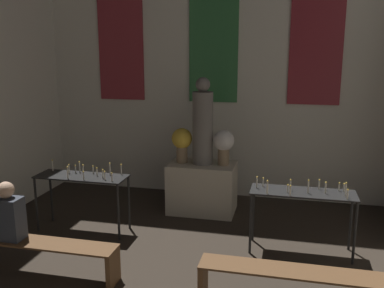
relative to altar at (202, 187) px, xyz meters
The scene contains 10 objects.
wall_back 2.66m from the altar, 90.00° to the left, with size 6.76×0.16×5.73m.
altar is the anchor object (origin of this frame).
statue 1.12m from the altar, 90.00° to the right, with size 0.35×0.35×1.48m.
flower_vase_left 0.89m from the altar, behind, with size 0.36×0.36×0.60m.
flower_vase_right 0.89m from the altar, ahead, with size 0.36×0.36×0.60m.
candle_rack_left 2.08m from the altar, 143.86° to the right, with size 1.43×0.49×1.09m.
candle_rack_right 2.09m from the altar, 36.06° to the right, with size 1.43×0.49×1.09m.
pew_back_left 3.16m from the altar, 123.68° to the right, with size 2.46×0.36×0.46m.
pew_back_right 3.16m from the altar, 56.32° to the right, with size 2.46×0.36×0.46m.
person_seated 3.29m from the altar, 126.47° to the right, with size 0.36×0.24×0.75m.
Camera 1 is at (1.45, 2.69, 2.81)m, focal length 40.00 mm.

